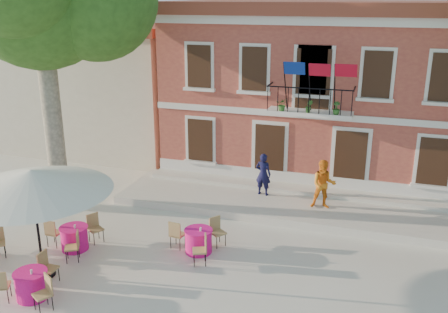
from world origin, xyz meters
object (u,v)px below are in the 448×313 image
Objects in this scene: patio_umbrella at (32,181)px; cafe_table_1 at (31,283)px; pedestrian_orange at (324,184)px; cafe_table_3 at (74,237)px; cafe_table_4 at (198,240)px; pedestrian_navy at (263,174)px.

cafe_table_1 is at bearing -66.58° from patio_umbrella.
pedestrian_orange reaches higher than cafe_table_3.
cafe_table_4 is (3.81, 2.67, -2.49)m from patio_umbrella.
pedestrian_orange is at bearing 49.07° from cafe_table_1.
pedestrian_navy is (4.76, 7.25, -1.78)m from patio_umbrella.
pedestrian_navy is at bearing 78.25° from cafe_table_4.
patio_umbrella is 2.35× the size of cafe_table_4.
patio_umbrella is at bearing -147.08° from pedestrian_orange.
patio_umbrella reaches higher than cafe_table_1.
patio_umbrella is 2.33× the size of cafe_table_3.
pedestrian_navy is 0.92× the size of pedestrian_orange.
cafe_table_1 is 2.71m from cafe_table_3.
pedestrian_navy reaches higher than cafe_table_4.
patio_umbrella is 2.74m from cafe_table_1.
pedestrian_orange is 0.97× the size of cafe_table_1.
patio_umbrella reaches higher than pedestrian_navy.
patio_umbrella is 8.85m from pedestrian_navy.
cafe_table_1 is at bearing -80.00° from cafe_table_3.
pedestrian_navy is 0.89× the size of cafe_table_1.
pedestrian_navy is 0.89× the size of cafe_table_3.
patio_umbrella reaches higher than pedestrian_orange.
pedestrian_orange is 5.27m from cafe_table_4.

